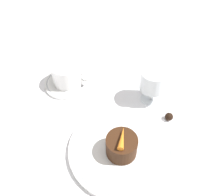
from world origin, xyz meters
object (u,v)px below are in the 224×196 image
wine_glass (153,82)px  fork (59,127)px  dinner_plate (121,148)px  coffee_cup (68,73)px  dessert_cake (122,146)px

wine_glass → fork: wine_glass is taller
dinner_plate → coffee_cup: 0.29m
coffee_cup → wine_glass: (0.26, 0.03, 0.03)m
coffee_cup → fork: (0.06, -0.16, -0.04)m
fork → dessert_cake: size_ratio=2.43×
coffee_cup → wine_glass: 0.26m
fork → coffee_cup: bearing=109.7°
dinner_plate → wine_glass: 0.20m
wine_glass → fork: 0.28m
coffee_cup → dessert_cake: bearing=-36.4°
dessert_cake → fork: bearing=175.3°
dinner_plate → coffee_cup: size_ratio=2.08×
dinner_plate → dessert_cake: dessert_cake is taller
wine_glass → coffee_cup: bearing=-173.7°
fork → dessert_cake: dessert_cake is taller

